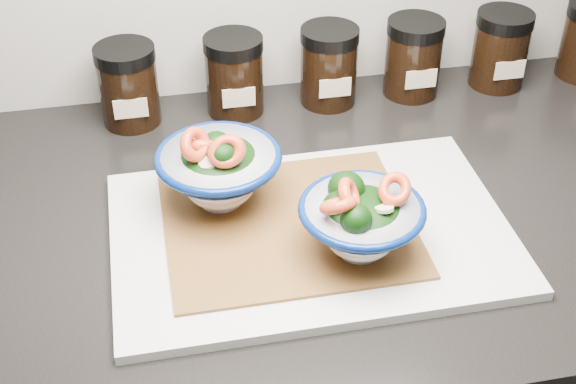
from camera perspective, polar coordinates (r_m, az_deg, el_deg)
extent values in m
cube|color=black|center=(1.00, 7.48, -1.26)|extent=(3.50, 0.60, 0.04)
cube|color=beige|center=(0.92, 1.64, -2.91)|extent=(0.45, 0.30, 0.01)
cube|color=brown|center=(0.92, 0.00, -2.30)|extent=(0.28, 0.24, 0.00)
cylinder|color=white|center=(0.95, -4.81, -0.32)|extent=(0.05, 0.05, 0.01)
ellipsoid|color=white|center=(0.94, -4.86, 0.45)|extent=(0.08, 0.08, 0.04)
torus|color=#051C59|center=(0.91, -4.99, 2.48)|extent=(0.15, 0.15, 0.01)
torus|color=#051C59|center=(0.92, -4.94, 1.72)|extent=(0.12, 0.12, 0.00)
ellipsoid|color=black|center=(0.92, -4.96, 1.94)|extent=(0.11, 0.11, 0.05)
ellipsoid|color=black|center=(0.90, -4.79, 2.73)|extent=(0.04, 0.04, 0.03)
cylinder|color=#477233|center=(0.91, -4.75, 2.08)|extent=(0.01, 0.01, 0.02)
ellipsoid|color=black|center=(0.89, -4.67, 2.78)|extent=(0.03, 0.03, 0.03)
cylinder|color=#477233|center=(0.89, -4.64, 2.14)|extent=(0.02, 0.02, 0.03)
ellipsoid|color=black|center=(0.92, -5.11, 2.99)|extent=(0.04, 0.04, 0.04)
cylinder|color=#477233|center=(0.93, -5.06, 2.25)|extent=(0.01, 0.01, 0.03)
torus|color=#EC522C|center=(0.88, -4.38, 2.89)|extent=(0.06, 0.04, 0.05)
torus|color=#EC522C|center=(0.91, -6.26, 3.32)|extent=(0.05, 0.05, 0.04)
torus|color=#EC522C|center=(0.90, -6.62, 3.38)|extent=(0.06, 0.05, 0.06)
cylinder|color=#CCBC8E|center=(0.92, -6.36, 3.13)|extent=(0.02, 0.02, 0.02)
cylinder|color=#CCBC8E|center=(0.89, -5.71, 2.14)|extent=(0.02, 0.02, 0.01)
cylinder|color=white|center=(0.88, 5.11, -3.91)|extent=(0.05, 0.05, 0.01)
ellipsoid|color=white|center=(0.87, 5.16, -3.17)|extent=(0.08, 0.08, 0.03)
torus|color=#051C59|center=(0.84, 5.30, -1.23)|extent=(0.14, 0.14, 0.01)
torus|color=#051C59|center=(0.85, 5.24, -1.96)|extent=(0.11, 0.11, 0.00)
ellipsoid|color=black|center=(0.85, 5.26, -1.75)|extent=(0.10, 0.10, 0.05)
ellipsoid|color=black|center=(0.84, 3.58, -1.11)|extent=(0.03, 0.03, 0.04)
cylinder|color=#477233|center=(0.85, 3.55, -1.75)|extent=(0.01, 0.01, 0.02)
ellipsoid|color=black|center=(0.81, 4.87, -1.95)|extent=(0.03, 0.03, 0.03)
cylinder|color=#477233|center=(0.82, 4.83, -2.58)|extent=(0.02, 0.01, 0.02)
ellipsoid|color=black|center=(0.85, 4.17, 0.26)|extent=(0.04, 0.04, 0.04)
cylinder|color=#477233|center=(0.86, 4.12, -0.49)|extent=(0.01, 0.01, 0.03)
torus|color=#EC522C|center=(0.81, 3.57, -0.96)|extent=(0.06, 0.05, 0.04)
torus|color=#EC522C|center=(0.84, 7.60, 0.21)|extent=(0.06, 0.05, 0.04)
torus|color=#EC522C|center=(0.82, 4.37, -0.20)|extent=(0.04, 0.05, 0.05)
cylinder|color=#CCBC8E|center=(0.84, 6.88, -1.18)|extent=(0.02, 0.02, 0.01)
cylinder|color=#CCBC8E|center=(0.83, 6.87, -1.17)|extent=(0.02, 0.02, 0.01)
cylinder|color=black|center=(1.12, -11.23, 7.06)|extent=(0.08, 0.08, 0.09)
cylinder|color=black|center=(1.09, -11.59, 9.62)|extent=(0.08, 0.08, 0.02)
cube|color=#C6B793|center=(1.09, -11.12, 5.84)|extent=(0.05, 0.00, 0.03)
cylinder|color=black|center=(1.13, -3.82, 7.91)|extent=(0.08, 0.08, 0.09)
cylinder|color=black|center=(1.10, -3.94, 10.48)|extent=(0.08, 0.08, 0.02)
cube|color=#C6B793|center=(1.09, -3.51, 6.71)|extent=(0.04, 0.00, 0.03)
cylinder|color=black|center=(1.15, 2.90, 8.56)|extent=(0.08, 0.08, 0.09)
cylinder|color=black|center=(1.12, 2.99, 11.10)|extent=(0.08, 0.08, 0.02)
cube|color=#C6B793|center=(1.12, 3.37, 7.40)|extent=(0.04, 0.00, 0.03)
cylinder|color=black|center=(1.18, 8.85, 9.04)|extent=(0.08, 0.08, 0.09)
cylinder|color=black|center=(1.16, 9.11, 11.51)|extent=(0.08, 0.08, 0.02)
cube|color=#C6B793|center=(1.15, 9.44, 7.92)|extent=(0.04, 0.00, 0.03)
cylinder|color=black|center=(1.23, 14.80, 9.42)|extent=(0.08, 0.08, 0.09)
cylinder|color=black|center=(1.21, 15.22, 11.79)|extent=(0.08, 0.08, 0.02)
cube|color=#C6B793|center=(1.20, 15.50, 8.35)|extent=(0.04, 0.00, 0.03)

